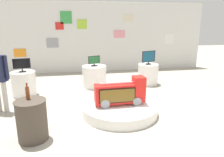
{
  "coord_description": "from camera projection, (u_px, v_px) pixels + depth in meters",
  "views": [
    {
      "loc": [
        -1.08,
        -4.28,
        2.18
      ],
      "look_at": [
        -0.0,
        1.31,
        0.67
      ],
      "focal_mm": 33.3,
      "sensor_mm": 36.0,
      "label": 1
    }
  ],
  "objects": [
    {
      "name": "novelty_firetruck_tv",
      "position": [
        121.0,
        93.0,
        5.06
      ],
      "size": [
        1.23,
        0.4,
        0.69
      ],
      "color": "gray",
      "rests_on": "main_display_pedestal"
    },
    {
      "name": "tv_on_center_rear",
      "position": [
        22.0,
        64.0,
        6.28
      ],
      "size": [
        0.5,
        0.21,
        0.41
      ],
      "color": "black",
      "rests_on": "display_pedestal_center_rear"
    },
    {
      "name": "display_pedestal_right_rear",
      "position": [
        148.0,
        74.0,
        7.64
      ],
      "size": [
        0.73,
        0.73,
        0.75
      ],
      "primitive_type": "cylinder",
      "color": "white",
      "rests_on": "ground"
    },
    {
      "name": "ground_plane",
      "position": [
        123.0,
        120.0,
        4.82
      ],
      "size": [
        30.0,
        30.0,
        0.0
      ],
      "primitive_type": "plane",
      "color": "#A8A091"
    },
    {
      "name": "tv_on_right_rear",
      "position": [
        149.0,
        57.0,
        7.47
      ],
      "size": [
        0.56,
        0.23,
        0.48
      ],
      "color": "black",
      "rests_on": "display_pedestal_right_rear"
    },
    {
      "name": "main_display_pedestal",
      "position": [
        120.0,
        109.0,
        5.17
      ],
      "size": [
        1.86,
        1.86,
        0.24
      ],
      "primitive_type": "cylinder",
      "color": "white",
      "rests_on": "ground"
    },
    {
      "name": "display_pedestal_left_rear",
      "position": [
        94.0,
        76.0,
        7.33
      ],
      "size": [
        0.84,
        0.84,
        0.75
      ],
      "primitive_type": "cylinder",
      "color": "white",
      "rests_on": "ground"
    },
    {
      "name": "tv_on_left_rear",
      "position": [
        94.0,
        61.0,
        7.18
      ],
      "size": [
        0.42,
        0.22,
        0.35
      ],
      "color": "black",
      "rests_on": "display_pedestal_left_rear"
    },
    {
      "name": "side_table_round",
      "position": [
        32.0,
        120.0,
        3.95
      ],
      "size": [
        0.59,
        0.59,
        0.8
      ],
      "color": "#4C4238",
      "rests_on": "ground"
    },
    {
      "name": "bottle_on_side_table",
      "position": [
        27.0,
        93.0,
        3.89
      ],
      "size": [
        0.07,
        0.07,
        0.32
      ],
      "color": "brown",
      "rests_on": "side_table_round"
    },
    {
      "name": "back_wall_display",
      "position": [
        95.0,
        37.0,
        9.46
      ],
      "size": [
        10.39,
        0.13,
        3.13
      ],
      "color": "silver",
      "rests_on": "ground"
    },
    {
      "name": "display_pedestal_center_rear",
      "position": [
        24.0,
        84.0,
        6.44
      ],
      "size": [
        0.73,
        0.73,
        0.75
      ],
      "primitive_type": "cylinder",
      "color": "white",
      "rests_on": "ground"
    }
  ]
}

